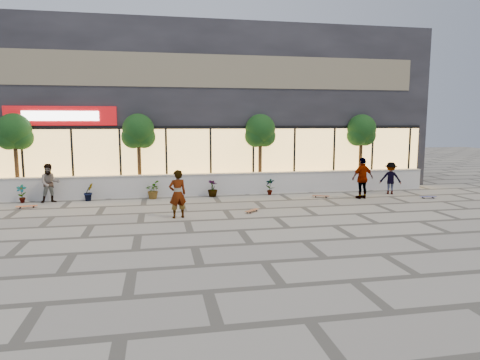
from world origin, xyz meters
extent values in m
plane|color=#9B9686|center=(0.00, 0.00, 0.00)|extent=(80.00, 80.00, 0.00)
cube|color=silver|center=(0.00, 7.00, 0.50)|extent=(22.00, 0.35, 1.00)
cube|color=#B2AFA8|center=(0.00, 7.00, 1.02)|extent=(22.00, 0.42, 0.04)
cube|color=black|center=(0.00, 12.50, 4.25)|extent=(24.00, 9.00, 8.50)
cube|color=#FFC466|center=(0.00, 7.98, 1.70)|extent=(23.04, 0.05, 3.00)
cube|color=black|center=(0.00, 7.95, 3.25)|extent=(23.04, 0.08, 0.15)
cube|color=#A40B0F|center=(-7.00, 7.93, 3.80)|extent=(5.00, 0.10, 0.90)
cube|color=white|center=(-7.00, 7.86, 3.80)|extent=(3.40, 0.06, 0.45)
cube|color=brown|center=(0.00, 7.98, 6.00)|extent=(21.60, 0.05, 1.60)
imported|color=#103412|center=(-8.50, 6.45, 0.41)|extent=(0.43, 0.29, 0.81)
imported|color=#103412|center=(-5.70, 6.45, 0.41)|extent=(0.57, 0.57, 0.81)
imported|color=#103412|center=(-2.90, 6.45, 0.41)|extent=(0.68, 0.77, 0.81)
imported|color=#103412|center=(-0.10, 6.45, 0.41)|extent=(0.64, 0.64, 0.81)
imported|color=#103412|center=(2.70, 6.45, 0.41)|extent=(0.46, 0.35, 0.81)
cylinder|color=#442E18|center=(-9.00, 7.70, 1.62)|extent=(0.18, 0.18, 3.24)
sphere|color=#103412|center=(-9.00, 7.70, 3.17)|extent=(1.50, 1.50, 1.50)
sphere|color=#103412|center=(-9.25, 7.65, 2.81)|extent=(1.10, 1.10, 1.10)
sphere|color=#103412|center=(-8.75, 7.75, 2.81)|extent=(1.10, 1.10, 1.10)
cylinder|color=#442E18|center=(-3.50, 7.70, 1.62)|extent=(0.18, 0.18, 3.24)
sphere|color=#103412|center=(-3.50, 7.70, 3.17)|extent=(1.50, 1.50, 1.50)
sphere|color=#103412|center=(-3.75, 7.65, 2.81)|extent=(1.10, 1.10, 1.10)
sphere|color=#103412|center=(-3.25, 7.75, 2.81)|extent=(1.10, 1.10, 1.10)
cylinder|color=#442E18|center=(2.50, 7.70, 1.62)|extent=(0.18, 0.18, 3.24)
sphere|color=#103412|center=(2.50, 7.70, 3.17)|extent=(1.50, 1.50, 1.50)
sphere|color=#103412|center=(2.25, 7.65, 2.81)|extent=(1.10, 1.10, 1.10)
sphere|color=#103412|center=(2.75, 7.75, 2.81)|extent=(1.10, 1.10, 1.10)
cylinder|color=#442E18|center=(8.00, 7.70, 1.62)|extent=(0.18, 0.18, 3.24)
sphere|color=#103412|center=(8.00, 7.70, 3.17)|extent=(1.50, 1.50, 1.50)
sphere|color=#103412|center=(7.75, 7.65, 2.81)|extent=(1.10, 1.10, 1.10)
sphere|color=#103412|center=(8.25, 7.75, 2.81)|extent=(1.10, 1.10, 1.10)
imported|color=silver|center=(-1.92, 2.23, 0.89)|extent=(0.74, 0.57, 1.79)
imported|color=#9D8865|center=(-7.28, 6.30, 0.86)|extent=(0.99, 0.86, 1.72)
imported|color=white|center=(6.63, 4.68, 0.95)|extent=(1.19, 0.68, 1.90)
imported|color=maroon|center=(8.58, 5.59, 0.78)|extent=(1.16, 0.96, 1.57)
cube|color=#985631|center=(0.98, 2.66, 0.08)|extent=(0.69, 0.66, 0.02)
cylinder|color=black|center=(1.10, 2.87, 0.03)|extent=(0.06, 0.06, 0.05)
cylinder|color=black|center=(1.20, 2.77, 0.03)|extent=(0.06, 0.06, 0.05)
cylinder|color=black|center=(0.76, 2.55, 0.03)|extent=(0.06, 0.06, 0.05)
cylinder|color=black|center=(0.86, 2.45, 0.03)|extent=(0.06, 0.06, 0.05)
cube|color=#DC5829|center=(-7.96, 5.20, 0.09)|extent=(0.83, 0.34, 0.02)
cylinder|color=black|center=(-7.73, 5.31, 0.03)|extent=(0.06, 0.04, 0.06)
cylinder|color=black|center=(-7.71, 5.17, 0.03)|extent=(0.06, 0.04, 0.06)
cylinder|color=black|center=(-8.22, 5.22, 0.03)|extent=(0.06, 0.04, 0.06)
cylinder|color=black|center=(-8.19, 5.08, 0.03)|extent=(0.06, 0.04, 0.06)
cube|color=brown|center=(4.85, 5.26, 0.09)|extent=(0.80, 0.50, 0.02)
cylinder|color=black|center=(5.10, 5.23, 0.03)|extent=(0.06, 0.05, 0.06)
cylinder|color=black|center=(5.05, 5.10, 0.03)|extent=(0.06, 0.05, 0.06)
cylinder|color=black|center=(4.66, 5.42, 0.03)|extent=(0.06, 0.05, 0.06)
cylinder|color=black|center=(4.60, 5.29, 0.03)|extent=(0.06, 0.05, 0.06)
cube|color=#414277|center=(9.68, 4.14, 0.08)|extent=(0.78, 0.29, 0.02)
cylinder|color=black|center=(9.92, 4.18, 0.03)|extent=(0.06, 0.04, 0.05)
cylinder|color=black|center=(9.90, 4.04, 0.03)|extent=(0.06, 0.04, 0.05)
cylinder|color=black|center=(9.46, 4.24, 0.03)|extent=(0.06, 0.04, 0.05)
cylinder|color=black|center=(9.44, 4.10, 0.03)|extent=(0.06, 0.04, 0.05)
camera|label=1|loc=(-2.57, -13.41, 3.53)|focal=32.00mm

